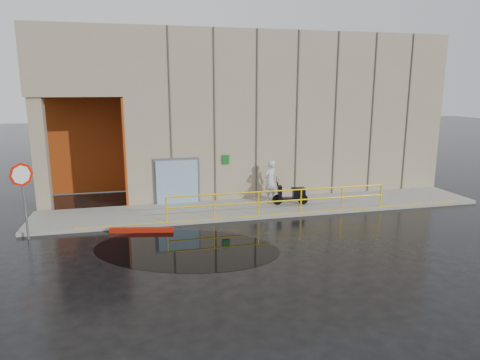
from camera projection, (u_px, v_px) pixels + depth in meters
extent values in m
plane|color=black|center=(189.00, 253.00, 14.22)|extent=(120.00, 120.00, 0.00)
cube|color=gray|center=(265.00, 207.00, 19.40)|extent=(20.00, 3.00, 0.15)
cube|color=gray|center=(266.00, 112.00, 25.21)|extent=(16.00, 10.00, 8.00)
cube|color=gray|center=(84.00, 66.00, 22.39)|extent=(4.00, 10.00, 3.00)
cube|color=gray|center=(40.00, 156.00, 18.49)|extent=(0.60, 0.60, 5.00)
cube|color=#9A310E|center=(87.00, 146.00, 21.80)|extent=(3.80, 0.15, 4.90)
cube|color=#9A310E|center=(126.00, 149.00, 20.59)|extent=(0.10, 3.50, 4.90)
cube|color=#92B4C7|center=(177.00, 182.00, 19.61)|extent=(1.90, 0.10, 2.00)
cube|color=slate|center=(177.00, 182.00, 19.68)|extent=(2.10, 0.06, 2.20)
cube|color=#0E631D|center=(226.00, 159.00, 19.99)|extent=(0.32, 0.04, 0.42)
cylinder|color=yellow|center=(280.00, 191.00, 17.94)|extent=(9.50, 0.06, 0.06)
cylinder|color=yellow|center=(280.00, 201.00, 18.04)|extent=(9.50, 0.06, 0.06)
imported|color=silver|center=(270.00, 181.00, 20.06)|extent=(0.84, 0.75, 1.93)
cylinder|color=black|center=(278.00, 200.00, 19.50)|extent=(0.48, 0.17, 0.47)
cylinder|color=black|center=(303.00, 199.00, 19.59)|extent=(0.48, 0.17, 0.47)
cylinder|color=slate|center=(25.00, 207.00, 15.24)|extent=(0.08, 0.08, 2.46)
cylinder|color=red|center=(21.00, 175.00, 14.96)|extent=(0.66, 0.59, 0.85)
cylinder|color=white|center=(21.00, 175.00, 14.94)|extent=(0.51, 0.45, 0.67)
cube|color=#9C1707|center=(141.00, 230.00, 16.23)|extent=(2.39, 0.66, 0.18)
cube|color=black|center=(186.00, 249.00, 14.56)|extent=(7.36, 5.94, 0.01)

